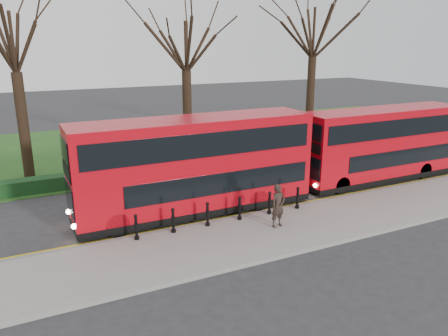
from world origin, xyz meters
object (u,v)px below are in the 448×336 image
bus_rear (382,145)px  bollard_row (224,212)px  bus_lead (195,166)px  pedestrian (278,206)px

bus_rear → bollard_row: bearing=-169.4°
bus_lead → bus_rear: 11.40m
bus_lead → pedestrian: 4.26m
bus_rear → pedestrian: 9.75m
pedestrian → bus_rear: bearing=11.3°
bollard_row → pedestrian: bearing=-36.2°
bollard_row → pedestrian: size_ratio=4.20×
bus_lead → bus_rear: bearing=0.1°
bollard_row → bus_lead: size_ratio=0.70×
bus_lead → bollard_row: bearing=-77.2°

